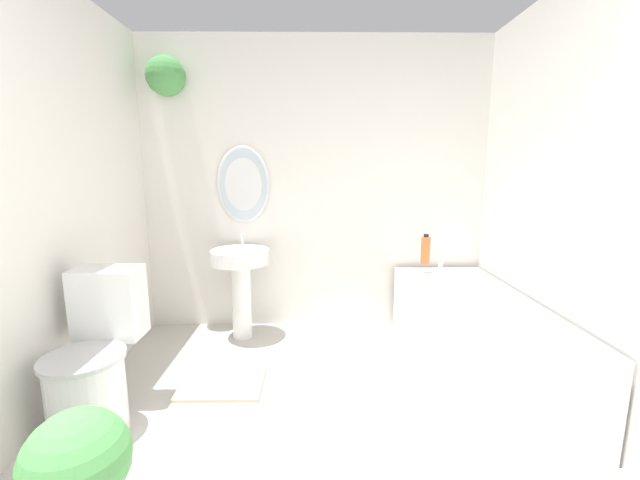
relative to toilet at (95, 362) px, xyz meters
name	(u,v)px	position (x,y,z in m)	size (l,w,h in m)	color
wall_back	(305,181)	(1.08, 1.38, 0.90)	(2.94, 0.30, 2.40)	silver
wall_left	(7,202)	(-0.29, -0.07, 0.85)	(0.06, 2.97, 2.40)	silver
wall_right	(616,201)	(2.60, -0.07, 0.85)	(0.06, 2.97, 2.40)	silver
toilet	(95,362)	(0.00, 0.00, 0.00)	(0.39, 0.59, 0.81)	white
pedestal_sink	(241,274)	(0.57, 1.09, 0.18)	(0.46, 0.46, 0.83)	white
bathtub	(473,336)	(2.19, 0.47, -0.08)	(0.71, 1.67, 0.60)	silver
shampoo_bottle	(425,250)	(2.04, 1.13, 0.36)	(0.07, 0.07, 0.24)	#DB6633
potted_plant	(78,469)	(0.28, -0.64, -0.09)	(0.38, 0.38, 0.49)	#9E6042
bath_mat	(223,382)	(0.57, 0.39, -0.34)	(0.52, 0.44, 0.02)	#B7A88E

